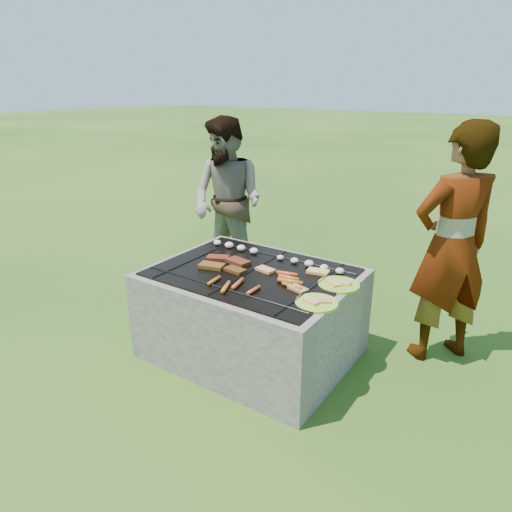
% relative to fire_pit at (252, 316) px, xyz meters
% --- Properties ---
extents(lawn, '(60.00, 60.00, 0.00)m').
position_rel_fire_pit_xyz_m(lawn, '(0.00, 0.00, -0.28)').
color(lawn, '#204912').
rests_on(lawn, ground).
extents(fire_pit, '(1.30, 1.00, 0.62)m').
position_rel_fire_pit_xyz_m(fire_pit, '(0.00, 0.00, 0.00)').
color(fire_pit, '#9F988D').
rests_on(fire_pit, ground).
extents(mushrooms, '(1.06, 0.06, 0.04)m').
position_rel_fire_pit_xyz_m(mushrooms, '(-0.03, 0.28, 0.35)').
color(mushrooms, '#F3EECE').
rests_on(mushrooms, fire_pit).
extents(pork_slabs, '(0.39, 0.29, 0.02)m').
position_rel_fire_pit_xyz_m(pork_slabs, '(-0.21, -0.02, 0.34)').
color(pork_slabs, '#98341B').
rests_on(pork_slabs, fire_pit).
extents(sausages, '(0.53, 0.48, 0.03)m').
position_rel_fire_pit_xyz_m(sausages, '(0.18, -0.13, 0.34)').
color(sausages, orange).
rests_on(sausages, fire_pit).
extents(bread_on_grate, '(0.45, 0.40, 0.02)m').
position_rel_fire_pit_xyz_m(bread_on_grate, '(0.28, 0.08, 0.34)').
color(bread_on_grate, tan).
rests_on(bread_on_grate, fire_pit).
extents(plate_far, '(0.30, 0.30, 0.03)m').
position_rel_fire_pit_xyz_m(plate_far, '(0.56, 0.12, 0.33)').
color(plate_far, '#B4D833').
rests_on(plate_far, fire_pit).
extents(plate_near, '(0.32, 0.32, 0.03)m').
position_rel_fire_pit_xyz_m(plate_near, '(0.56, -0.18, 0.33)').
color(plate_near, '#B9D833').
rests_on(plate_near, fire_pit).
extents(cook, '(0.66, 0.68, 1.57)m').
position_rel_fire_pit_xyz_m(cook, '(1.07, 0.70, 0.50)').
color(cook, gray).
rests_on(cook, ground).
extents(bystander, '(0.76, 0.61, 1.50)m').
position_rel_fire_pit_xyz_m(bystander, '(-0.92, 0.95, 0.47)').
color(bystander, gray).
rests_on(bystander, ground).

